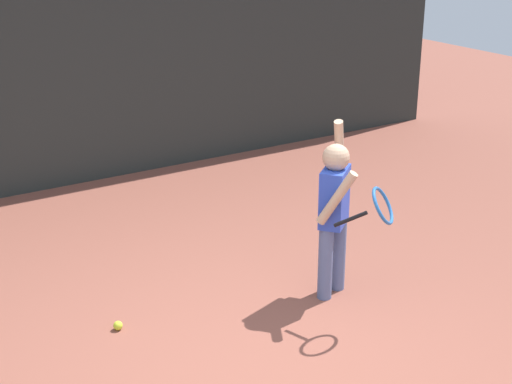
% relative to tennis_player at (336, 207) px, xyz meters
% --- Properties ---
extents(ground_plane, '(20.00, 20.00, 0.00)m').
position_rel_tennis_player_xyz_m(ground_plane, '(-1.02, -0.62, -0.73)').
color(ground_plane, brown).
extents(back_fence_windscreen, '(10.24, 0.08, 2.90)m').
position_rel_tennis_player_xyz_m(back_fence_windscreen, '(-1.02, 3.46, 0.72)').
color(back_fence_windscreen, '#282D2B').
rests_on(back_fence_windscreen, ground).
extents(fence_post_2, '(0.09, 0.09, 3.05)m').
position_rel_tennis_player_xyz_m(fence_post_2, '(0.63, 3.52, 0.80)').
color(fence_post_2, slate).
rests_on(fence_post_2, ground).
extents(fence_post_3, '(0.09, 0.09, 3.05)m').
position_rel_tennis_player_xyz_m(fence_post_3, '(3.95, 3.52, 0.80)').
color(fence_post_3, slate).
rests_on(fence_post_3, ground).
extents(tennis_player, '(0.47, 0.86, 1.35)m').
position_rel_tennis_player_xyz_m(tennis_player, '(0.00, 0.00, 0.00)').
color(tennis_player, slate).
rests_on(tennis_player, ground).
extents(tennis_ball_4, '(0.07, 0.07, 0.07)m').
position_rel_tennis_player_xyz_m(tennis_ball_4, '(-1.61, 0.38, -0.69)').
color(tennis_ball_4, '#CCE033').
rests_on(tennis_ball_4, ground).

